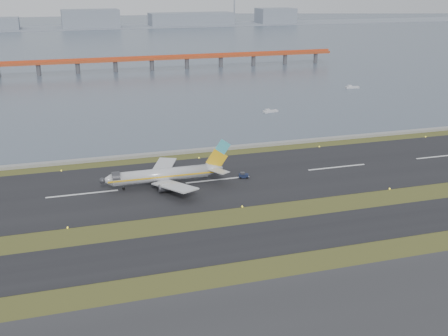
# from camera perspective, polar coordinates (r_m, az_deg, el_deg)

# --- Properties ---
(ground) EXTENTS (1000.00, 1000.00, 0.00)m
(ground) POSITION_cam_1_polar(r_m,az_deg,el_deg) (143.09, 2.85, -5.12)
(ground) COLOR #3A4819
(ground) RESTS_ON ground
(taxiway_strip) EXTENTS (1000.00, 18.00, 0.10)m
(taxiway_strip) POSITION_cam_1_polar(r_m,az_deg,el_deg) (132.92, 4.63, -7.08)
(taxiway_strip) COLOR black
(taxiway_strip) RESTS_ON ground
(runway_strip) EXTENTS (1000.00, 45.00, 0.10)m
(runway_strip) POSITION_cam_1_polar(r_m,az_deg,el_deg) (169.53, -0.62, -1.21)
(runway_strip) COLOR black
(runway_strip) RESTS_ON ground
(seawall) EXTENTS (1000.00, 2.50, 1.00)m
(seawall) POSITION_cam_1_polar(r_m,az_deg,el_deg) (196.87, -3.13, 1.75)
(seawall) COLOR gray
(seawall) RESTS_ON ground
(bay_water) EXTENTS (1400.00, 800.00, 1.30)m
(bay_water) POSITION_cam_1_polar(r_m,az_deg,el_deg) (587.42, -13.06, 12.53)
(bay_water) COLOR #485667
(bay_water) RESTS_ON ground
(red_pier) EXTENTS (260.00, 5.00, 10.20)m
(red_pier) POSITION_cam_1_polar(r_m,az_deg,el_deg) (381.87, -7.37, 10.90)
(red_pier) COLOR #BD4720
(red_pier) RESTS_ON ground
(far_shoreline) EXTENTS (1400.00, 80.00, 60.50)m
(far_shoreline) POSITION_cam_1_polar(r_m,az_deg,el_deg) (746.95, -13.10, 14.20)
(far_shoreline) COLOR gray
(far_shoreline) RESTS_ON ground
(airliner) EXTENTS (38.52, 32.89, 12.80)m
(airliner) POSITION_cam_1_polar(r_m,az_deg,el_deg) (164.59, -5.91, -0.67)
(airliner) COLOR silver
(airliner) RESTS_ON ground
(pushback_tug) EXTENTS (3.26, 2.41, 1.87)m
(pushback_tug) POSITION_cam_1_polar(r_m,az_deg,el_deg) (170.82, 2.00, -0.76)
(pushback_tug) COLOR #131C36
(pushback_tug) RESTS_ON ground
(workboat_near) EXTENTS (7.21, 3.20, 1.69)m
(workboat_near) POSITION_cam_1_polar(r_m,az_deg,el_deg) (257.60, 4.69, 5.77)
(workboat_near) COLOR silver
(workboat_near) RESTS_ON ground
(workboat_far) EXTENTS (7.68, 2.99, 1.82)m
(workboat_far) POSITION_cam_1_polar(r_m,az_deg,el_deg) (323.40, 12.86, 8.01)
(workboat_far) COLOR silver
(workboat_far) RESTS_ON ground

